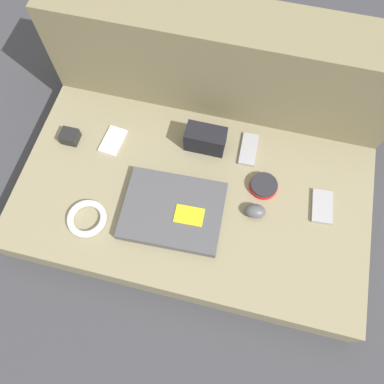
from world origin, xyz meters
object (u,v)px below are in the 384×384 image
(phone_small, at_px, (249,149))
(charger_brick, at_px, (70,137))
(speaker_puck, at_px, (264,186))
(phone_black, at_px, (322,207))
(phone_silver, at_px, (113,141))
(camera_pouch, at_px, (206,139))
(laptop, at_px, (173,211))
(computer_mouse, at_px, (255,211))

(phone_small, height_order, charger_brick, charger_brick)
(speaker_puck, xyz_separation_m, phone_black, (0.19, -0.03, -0.01))
(phone_silver, relative_size, camera_pouch, 0.84)
(phone_silver, bearing_deg, laptop, -31.71)
(computer_mouse, bearing_deg, phone_silver, 156.65)
(phone_silver, distance_m, phone_black, 0.74)
(computer_mouse, height_order, speaker_puck, computer_mouse)
(phone_black, distance_m, phone_small, 0.31)
(charger_brick, bearing_deg, speaker_puck, -1.83)
(laptop, bearing_deg, phone_silver, 140.31)
(phone_silver, xyz_separation_m, camera_pouch, (0.32, 0.06, 0.04))
(camera_pouch, bearing_deg, phone_small, 7.03)
(phone_silver, distance_m, camera_pouch, 0.32)
(computer_mouse, xyz_separation_m, speaker_puck, (0.01, 0.10, -0.01))
(phone_silver, bearing_deg, charger_brick, -163.77)
(laptop, distance_m, charger_brick, 0.45)
(computer_mouse, height_order, phone_silver, computer_mouse)
(phone_silver, distance_m, phone_small, 0.47)
(phone_black, relative_size, charger_brick, 2.05)
(laptop, distance_m, phone_silver, 0.34)
(phone_silver, bearing_deg, computer_mouse, -10.26)
(phone_black, bearing_deg, laptop, -168.31)
(phone_black, distance_m, camera_pouch, 0.44)
(speaker_puck, distance_m, camera_pouch, 0.25)
(computer_mouse, bearing_deg, camera_pouch, 127.47)
(laptop, xyz_separation_m, speaker_puck, (0.26, 0.16, -0.00))
(phone_black, relative_size, camera_pouch, 0.87)
(laptop, xyz_separation_m, phone_black, (0.46, 0.13, -0.01))
(phone_silver, height_order, phone_small, phone_small)
(speaker_puck, xyz_separation_m, charger_brick, (-0.68, 0.02, 0.01))
(laptop, relative_size, phone_silver, 2.86)
(computer_mouse, distance_m, speaker_puck, 0.10)
(phone_black, xyz_separation_m, camera_pouch, (-0.42, 0.13, 0.04))
(phone_small, bearing_deg, phone_black, -31.66)
(speaker_puck, distance_m, phone_silver, 0.54)
(computer_mouse, distance_m, phone_silver, 0.54)
(phone_black, bearing_deg, speaker_puck, 168.46)
(computer_mouse, xyz_separation_m, phone_silver, (-0.52, 0.15, -0.01))
(speaker_puck, height_order, phone_silver, speaker_puck)
(camera_pouch, height_order, charger_brick, camera_pouch)
(speaker_puck, distance_m, phone_small, 0.15)
(phone_silver, height_order, camera_pouch, camera_pouch)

